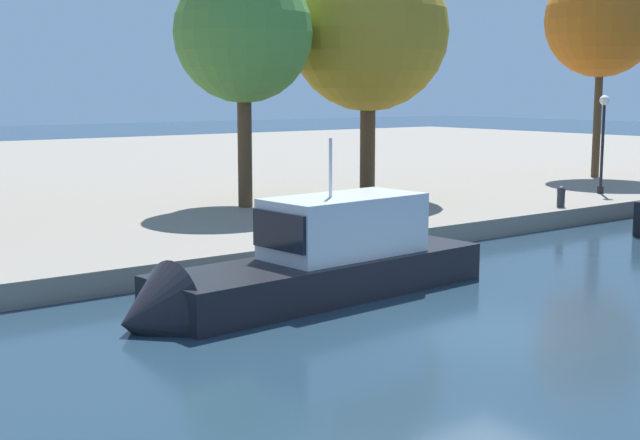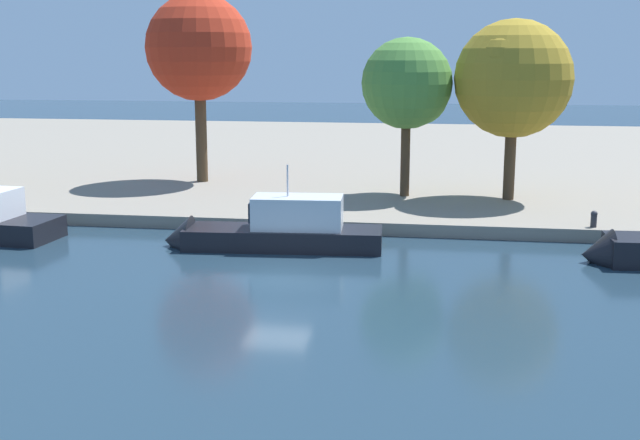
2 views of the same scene
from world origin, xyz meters
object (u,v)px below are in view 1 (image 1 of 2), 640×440
(mooring_bollard_0, at_px, (561,196))
(tree_2, at_px, (369,27))
(motor_yacht_1, at_px, (307,273))
(tree_0, at_px, (602,19))
(lamp_post, at_px, (603,133))
(tree_3, at_px, (241,35))

(mooring_bollard_0, bearing_deg, tree_2, 117.60)
(motor_yacht_1, distance_m, tree_0, 27.84)
(mooring_bollard_0, relative_size, lamp_post, 0.19)
(lamp_post, bearing_deg, tree_3, 157.94)
(tree_3, bearing_deg, mooring_bollard_0, -39.14)
(mooring_bollard_0, xyz_separation_m, tree_2, (-3.47, 6.64, 6.19))
(tree_3, bearing_deg, lamp_post, -22.06)
(tree_0, height_order, tree_3, tree_0)
(motor_yacht_1, distance_m, tree_3, 13.67)
(mooring_bollard_0, distance_m, lamp_post, 5.51)
(lamp_post, xyz_separation_m, tree_2, (-8.29, 4.94, 4.12))
(motor_yacht_1, relative_size, tree_3, 1.13)
(tree_0, relative_size, tree_2, 1.06)
(tree_2, bearing_deg, motor_yacht_1, -136.04)
(motor_yacht_1, height_order, tree_3, tree_3)
(motor_yacht_1, bearing_deg, mooring_bollard_0, -169.14)
(tree_2, height_order, tree_3, tree_2)
(motor_yacht_1, xyz_separation_m, tree_3, (5.31, 11.01, 6.13))
(motor_yacht_1, bearing_deg, tree_3, -119.59)
(motor_yacht_1, xyz_separation_m, lamp_post, (19.05, 5.44, 2.49))
(mooring_bollard_0, relative_size, tree_2, 0.08)
(mooring_bollard_0, height_order, tree_2, tree_2)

